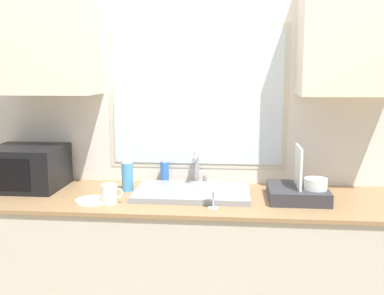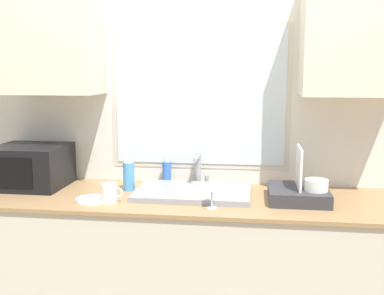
{
  "view_description": "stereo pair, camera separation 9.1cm",
  "coord_description": "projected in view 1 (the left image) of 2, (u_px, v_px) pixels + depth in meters",
  "views": [
    {
      "loc": [
        0.23,
        -2.06,
        1.61
      ],
      "look_at": [
        0.0,
        0.29,
        1.22
      ],
      "focal_mm": 42.0,
      "sensor_mm": 36.0,
      "label": 1
    },
    {
      "loc": [
        0.32,
        -2.05,
        1.61
      ],
      "look_at": [
        0.0,
        0.29,
        1.22
      ],
      "focal_mm": 42.0,
      "sensor_mm": 36.0,
      "label": 2
    }
  ],
  "objects": [
    {
      "name": "countertop",
      "position": [
        192.0,
        276.0,
        2.55
      ],
      "size": [
        2.46,
        0.68,
        0.94
      ],
      "color": "beige",
      "rests_on": "ground_plane"
    },
    {
      "name": "soap_bottle",
      "position": [
        165.0,
        172.0,
        2.74
      ],
      "size": [
        0.05,
        0.05,
        0.17
      ],
      "color": "blue",
      "rests_on": "countertop"
    },
    {
      "name": "spray_bottle",
      "position": [
        127.0,
        173.0,
        2.58
      ],
      "size": [
        0.07,
        0.07,
        0.22
      ],
      "color": "#4C99D8",
      "rests_on": "countertop"
    },
    {
      "name": "wall_back",
      "position": [
        197.0,
        108.0,
        2.71
      ],
      "size": [
        6.0,
        0.38,
        2.6
      ],
      "color": "silver",
      "rests_on": "ground_plane"
    },
    {
      "name": "microwave",
      "position": [
        27.0,
        167.0,
        2.64
      ],
      "size": [
        0.41,
        0.38,
        0.25
      ],
      "color": "black",
      "rests_on": "countertop"
    },
    {
      "name": "dish_rack",
      "position": [
        299.0,
        190.0,
        2.41
      ],
      "size": [
        0.31,
        0.33,
        0.29
      ],
      "color": "#333338",
      "rests_on": "countertop"
    },
    {
      "name": "mug_near_sink",
      "position": [
        109.0,
        194.0,
        2.34
      ],
      "size": [
        0.12,
        0.08,
        0.1
      ],
      "color": "white",
      "rests_on": "countertop"
    },
    {
      "name": "faucet",
      "position": [
        197.0,
        166.0,
        2.7
      ],
      "size": [
        0.08,
        0.17,
        0.2
      ],
      "color": "#99999E",
      "rests_on": "countertop"
    },
    {
      "name": "sink_basin",
      "position": [
        193.0,
        192.0,
        2.51
      ],
      "size": [
        0.64,
        0.41,
        0.03
      ],
      "color": "gray",
      "rests_on": "countertop"
    },
    {
      "name": "wine_glass",
      "position": [
        213.0,
        185.0,
        2.25
      ],
      "size": [
        0.06,
        0.06,
        0.16
      ],
      "color": "silver",
      "rests_on": "countertop"
    },
    {
      "name": "small_plate",
      "position": [
        92.0,
        201.0,
        2.38
      ],
      "size": [
        0.18,
        0.18,
        0.01
      ],
      "color": "white",
      "rests_on": "countertop"
    }
  ]
}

